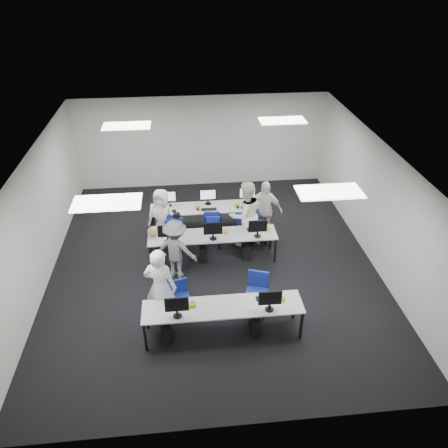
{
  "coord_description": "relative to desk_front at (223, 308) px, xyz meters",
  "views": [
    {
      "loc": [
        -0.64,
        -8.84,
        6.71
      ],
      "look_at": [
        0.29,
        0.25,
        1.0
      ],
      "focal_mm": 35.0,
      "sensor_mm": 36.0,
      "label": 1
    }
  ],
  "objects": [
    {
      "name": "student_0",
      "position": [
        -1.23,
        0.48,
        0.24
      ],
      "size": [
        0.77,
        0.62,
        1.85
      ],
      "primitive_type": "imported",
      "rotation": [
        0.0,
        0.0,
        2.85
      ],
      "color": "white",
      "rests_on": "ground"
    },
    {
      "name": "ceiling_panels",
      "position": [
        0.0,
        2.4,
        2.3
      ],
      "size": [
        5.2,
        4.6,
        0.02
      ],
      "color": "white",
      "rests_on": "room"
    },
    {
      "name": "equipment_front",
      "position": [
        -0.19,
        -0.02,
        -0.32
      ],
      "size": [
        2.51,
        0.41,
        1.19
      ],
      "color": "#0C339E",
      "rests_on": "desk_front"
    },
    {
      "name": "student_1",
      "position": [
        0.9,
        3.18,
        0.24
      ],
      "size": [
        1.08,
        0.96,
        1.84
      ],
      "primitive_type": "imported",
      "rotation": [
        0.0,
        0.0,
        3.49
      ],
      "color": "white",
      "rests_on": "ground"
    },
    {
      "name": "student_2",
      "position": [
        -1.25,
        3.51,
        0.1
      ],
      "size": [
        0.9,
        0.75,
        1.57
      ],
      "primitive_type": "imported",
      "rotation": [
        0.0,
        0.0,
        -0.39
      ],
      "color": "white",
      "rests_on": "ground"
    },
    {
      "name": "chair_4",
      "position": [
        1.24,
        3.27,
        -0.4
      ],
      "size": [
        0.49,
        0.52,
        0.9
      ],
      "rotation": [
        0.0,
        0.0,
        0.11
      ],
      "color": "#13118B",
      "rests_on": "ground"
    },
    {
      "name": "equipment_mid",
      "position": [
        -0.19,
        2.58,
        -0.32
      ],
      "size": [
        2.91,
        0.41,
        1.19
      ],
      "color": "white",
      "rests_on": "desk_mid"
    },
    {
      "name": "photographer",
      "position": [
        -0.91,
        2.0,
        0.09
      ],
      "size": [
        1.14,
        0.89,
        1.54
      ],
      "primitive_type": "imported",
      "rotation": [
        0.0,
        0.0,
        2.78
      ],
      "color": "slate",
      "rests_on": "ground"
    },
    {
      "name": "desk_front",
      "position": [
        0.0,
        0.0,
        0.0
      ],
      "size": [
        3.2,
        0.7,
        0.73
      ],
      "color": "#B1B3B5",
      "rests_on": "ground"
    },
    {
      "name": "chair_2",
      "position": [
        -1.07,
        3.21,
        -0.4
      ],
      "size": [
        0.54,
        0.57,
        0.9
      ],
      "rotation": [
        0.0,
        0.0,
        -0.23
      ],
      "color": "#13118B",
      "rests_on": "ground"
    },
    {
      "name": "chair_0",
      "position": [
        -0.84,
        0.67,
        -0.42
      ],
      "size": [
        0.5,
        0.52,
        0.81
      ],
      "rotation": [
        0.0,
        0.0,
        0.27
      ],
      "color": "#13118B",
      "rests_on": "ground"
    },
    {
      "name": "dslr_camera",
      "position": [
        -0.85,
        2.17,
        0.91
      ],
      "size": [
        0.19,
        0.22,
        0.1
      ],
      "primitive_type": "cube",
      "rotation": [
        0.0,
        0.0,
        2.78
      ],
      "color": "black",
      "rests_on": "photographer"
    },
    {
      "name": "chair_7",
      "position": [
        0.95,
        3.47,
        -0.4
      ],
      "size": [
        0.55,
        0.58,
        0.88
      ],
      "rotation": [
        0.0,
        0.0,
        -0.3
      ],
      "color": "#13118B",
      "rests_on": "ground"
    },
    {
      "name": "student_3",
      "position": [
        1.45,
        3.49,
        0.16
      ],
      "size": [
        1.07,
        0.68,
        1.69
      ],
      "primitive_type": "imported",
      "rotation": [
        0.0,
        0.0,
        -0.3
      ],
      "color": "white",
      "rests_on": "ground"
    },
    {
      "name": "desk_back",
      "position": [
        0.0,
        4.0,
        0.0
      ],
      "size": [
        3.2,
        0.7,
        0.73
      ],
      "color": "#B1B3B5",
      "rests_on": "ground"
    },
    {
      "name": "chair_1",
      "position": [
        0.78,
        0.58,
        -0.38
      ],
      "size": [
        0.6,
        0.63,
        0.95
      ],
      "rotation": [
        0.0,
        0.0,
        -0.33
      ],
      "color": "#13118B",
      "rests_on": "ground"
    },
    {
      "name": "equipment_back",
      "position": [
        0.19,
        4.02,
        -0.32
      ],
      "size": [
        2.91,
        0.41,
        1.19
      ],
      "color": "white",
      "rests_on": "desk_back"
    },
    {
      "name": "chair_5",
      "position": [
        -0.97,
        3.39,
        -0.4
      ],
      "size": [
        0.51,
        0.55,
        0.9
      ],
      "rotation": [
        0.0,
        0.0,
        0.17
      ],
      "color": "#13118B",
      "rests_on": "ground"
    },
    {
      "name": "chair_3",
      "position": [
        0.03,
        3.26,
        -0.4
      ],
      "size": [
        0.48,
        0.51,
        0.9
      ],
      "rotation": [
        0.0,
        0.0,
        -0.08
      ],
      "color": "#13118B",
      "rests_on": "ground"
    },
    {
      "name": "desk_mid",
      "position": [
        0.0,
        2.6,
        0.0
      ],
      "size": [
        3.2,
        0.7,
        0.73
      ],
      "color": "#B1B3B5",
      "rests_on": "ground"
    },
    {
      "name": "chair_6",
      "position": [
        0.09,
        3.49,
        -0.42
      ],
      "size": [
        0.45,
        0.48,
        0.82
      ],
      "rotation": [
        0.0,
        0.0,
        -0.11
      ],
      "color": "#13118B",
      "rests_on": "ground"
    },
    {
      "name": "handbag",
      "position": [
        -1.45,
        2.72,
        0.18
      ],
      "size": [
        0.37,
        0.31,
        0.26
      ],
      "primitive_type": "ellipsoid",
      "rotation": [
        0.0,
        0.0,
        0.41
      ],
      "color": "#A18853",
      "rests_on": "desk_mid"
    },
    {
      "name": "room",
      "position": [
        0.0,
        2.4,
        0.82
      ],
      "size": [
        9.0,
        9.02,
        3.0
      ],
      "color": "black",
      "rests_on": "ground"
    }
  ]
}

